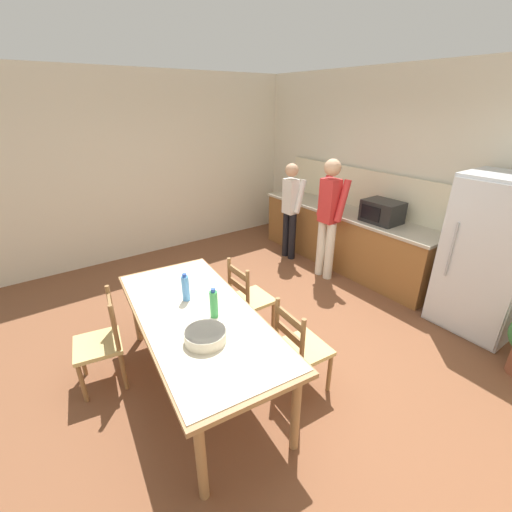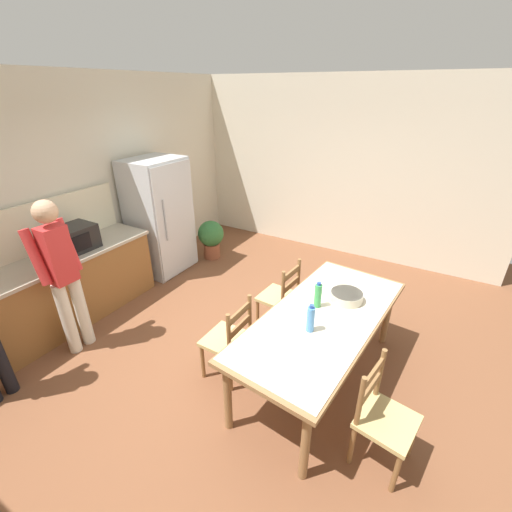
% 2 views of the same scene
% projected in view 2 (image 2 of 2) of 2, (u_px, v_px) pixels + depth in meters
% --- Properties ---
extents(ground_plane, '(8.32, 8.32, 0.00)m').
position_uv_depth(ground_plane, '(241.00, 355.00, 3.82)').
color(ground_plane, brown).
extents(wall_back, '(6.52, 0.12, 2.90)m').
position_uv_depth(wall_back, '(63.00, 195.00, 4.37)').
color(wall_back, beige).
rests_on(wall_back, ground).
extents(wall_right, '(0.12, 5.20, 2.90)m').
position_uv_depth(wall_right, '(344.00, 170.00, 5.71)').
color(wall_right, beige).
rests_on(wall_right, ground).
extents(kitchen_counter, '(3.10, 0.66, 0.90)m').
position_uv_depth(kitchen_counter, '(32.00, 306.00, 3.90)').
color(kitchen_counter, brown).
rests_on(kitchen_counter, ground).
extents(refrigerator, '(0.83, 0.73, 1.77)m').
position_uv_depth(refrigerator, '(160.00, 217.00, 5.29)').
color(refrigerator, silver).
rests_on(refrigerator, ground).
extents(microwave, '(0.50, 0.39, 0.30)m').
position_uv_depth(microwave, '(73.00, 239.00, 4.13)').
color(microwave, black).
rests_on(microwave, kitchen_counter).
extents(dining_table, '(2.21, 1.15, 0.78)m').
position_uv_depth(dining_table, '(322.00, 322.00, 3.22)').
color(dining_table, olive).
rests_on(dining_table, ground).
extents(bottle_near_centre, '(0.07, 0.07, 0.27)m').
position_uv_depth(bottle_near_centre, '(311.00, 319.00, 2.94)').
color(bottle_near_centre, '#4C8ED6').
rests_on(bottle_near_centre, dining_table).
extents(bottle_off_centre, '(0.07, 0.07, 0.27)m').
position_uv_depth(bottle_off_centre, '(318.00, 295.00, 3.27)').
color(bottle_off_centre, green).
rests_on(bottle_off_centre, dining_table).
extents(serving_bowl, '(0.32, 0.32, 0.09)m').
position_uv_depth(serving_bowl, '(347.00, 296.00, 3.40)').
color(serving_bowl, beige).
rests_on(serving_bowl, dining_table).
extents(chair_side_near_left, '(0.48, 0.47, 0.91)m').
position_uv_depth(chair_side_near_left, '(383.00, 418.00, 2.59)').
color(chair_side_near_left, olive).
rests_on(chair_side_near_left, ground).
extents(chair_side_far_right, '(0.45, 0.43, 0.91)m').
position_uv_depth(chair_side_far_right, '(280.00, 297.00, 4.09)').
color(chair_side_far_right, olive).
rests_on(chair_side_far_right, ground).
extents(chair_side_far_left, '(0.43, 0.41, 0.91)m').
position_uv_depth(chair_side_far_left, '(229.00, 340.00, 3.39)').
color(chair_side_far_left, olive).
rests_on(chair_side_far_left, ground).
extents(person_at_counter, '(0.44, 0.30, 1.75)m').
position_uv_depth(person_at_counter, '(62.00, 271.00, 3.54)').
color(person_at_counter, silver).
rests_on(person_at_counter, ground).
extents(potted_plant, '(0.44, 0.44, 0.67)m').
position_uv_depth(potted_plant, '(211.00, 237.00, 5.86)').
color(potted_plant, brown).
rests_on(potted_plant, ground).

